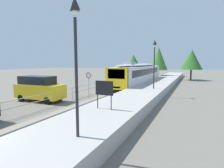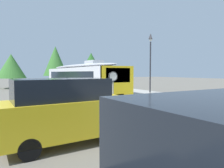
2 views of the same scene
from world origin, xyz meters
name	(u,v)px [view 2 (image 2 of 2)]	position (x,y,z in m)	size (l,w,h in m)	color
ground_plane	(59,101)	(-3.00, 22.00, 0.00)	(160.00, 160.00, 0.00)	#6B665B
track_rails	(89,99)	(0.00, 22.00, 0.03)	(3.20, 60.00, 0.14)	gray
commuter_train	(78,77)	(0.00, 25.19, 2.14)	(2.82, 18.85, 3.74)	silver
station_platform	(116,93)	(3.25, 22.00, 0.45)	(3.90, 60.00, 0.90)	#A8A59E
platform_lamp_mid_platform	(150,52)	(4.06, 17.09, 4.62)	(0.34, 0.34, 5.35)	#232328
speed_limit_sign	(113,83)	(-1.96, 13.09, 2.12)	(0.61, 0.10, 2.81)	#9EA0A5
carpark_fence	(101,107)	(-3.30, 12.00, 0.91)	(0.06, 36.06, 1.25)	#9EA0A5
parked_van_yellow	(68,110)	(-5.68, 9.92, 1.29)	(5.00, 2.22, 2.51)	gold
tree_behind_carpark	(55,61)	(0.53, 38.74, 4.71)	(4.16, 4.16, 7.30)	brown
tree_behind_station_far	(91,64)	(7.45, 39.23, 4.40)	(4.43, 4.43, 6.50)	brown
tree_distant_left	(11,66)	(-6.35, 41.33, 3.80)	(4.84, 4.84, 5.88)	brown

